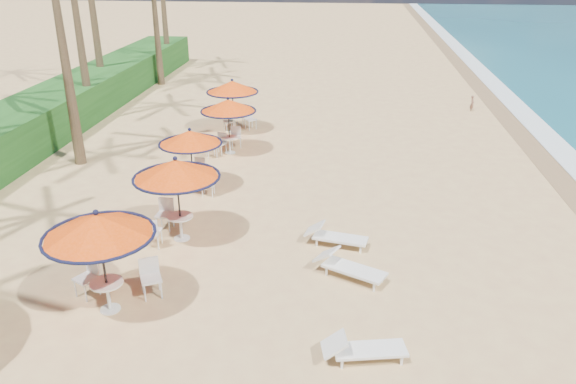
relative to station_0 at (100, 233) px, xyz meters
name	(u,v)px	position (x,y,z in m)	size (l,w,h in m)	color
ground	(330,313)	(5.23, 0.36, -2.02)	(160.00, 160.00, 0.00)	tan
wetsand_band	(559,173)	(13.63, 10.36, -2.02)	(1.40, 140.00, 0.02)	olive
scrub_hedge	(30,125)	(-8.27, 11.36, -1.12)	(3.00, 40.00, 1.80)	#194716
station_0	(100,233)	(0.00, 0.00, 0.00)	(2.55, 2.55, 2.65)	black
station_1	(174,177)	(0.62, 3.59, -0.03)	(2.50, 2.50, 2.61)	black
station_2	(192,143)	(0.12, 7.24, -0.27)	(2.21, 2.26, 2.30)	black
station_3	(227,112)	(0.53, 11.21, -0.27)	(2.30, 2.30, 2.40)	black
station_4	(234,93)	(0.19, 14.22, -0.20)	(2.40, 2.44, 2.50)	black
lounger_near	(361,348)	(5.94, -1.20, -1.73)	(1.85, 0.89, 0.64)	silver
lounger_mid	(347,266)	(5.61, 2.04, -1.70)	(2.01, 1.41, 0.70)	silver
lounger_far	(334,236)	(5.20, 3.71, -1.72)	(1.89, 0.92, 0.65)	silver
person	(472,103)	(11.93, 19.07, -1.59)	(0.32, 0.21, 0.87)	brown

